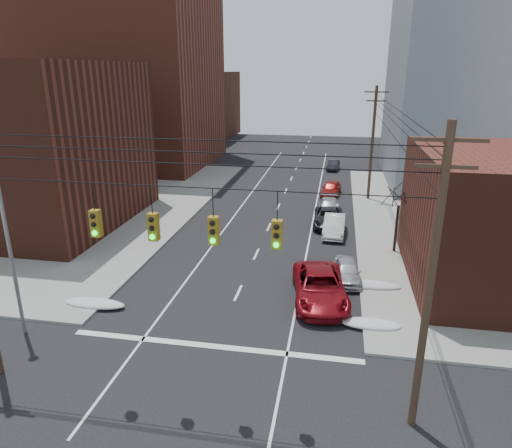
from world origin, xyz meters
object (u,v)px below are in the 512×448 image
at_px(lot_car_b, 106,200).
at_px(lot_car_c, 92,202).
at_px(lot_car_a, 88,218).
at_px(parked_car_c, 328,217).
at_px(parked_car_b, 334,225).
at_px(parked_car_d, 329,208).
at_px(red_pickup, 320,287).
at_px(parked_car_e, 331,189).
at_px(parked_car_a, 347,271).
at_px(lot_car_d, 75,208).
at_px(parked_car_f, 333,165).

xyz_separation_m(lot_car_b, lot_car_c, (-0.96, -0.70, 0.01)).
bearing_deg(lot_car_b, lot_car_a, -166.37).
bearing_deg(parked_car_c, parked_car_b, -77.26).
xyz_separation_m(parked_car_c, parked_car_d, (0.00, 2.97, -0.01)).
bearing_deg(lot_car_c, lot_car_b, -34.59).
xyz_separation_m(red_pickup, lot_car_c, (-21.27, 13.53, 0.07)).
height_order(parked_car_c, parked_car_e, parked_car_e).
xyz_separation_m(parked_car_a, lot_car_c, (-22.82, 10.62, 0.28)).
bearing_deg(parked_car_a, lot_car_d, 154.56).
height_order(lot_car_a, lot_car_d, lot_car_d).
distance_m(red_pickup, parked_car_a, 3.30).
xyz_separation_m(red_pickup, lot_car_d, (-21.72, 11.43, 0.04)).
distance_m(parked_car_a, parked_car_d, 13.45).
height_order(parked_car_d, lot_car_c, lot_car_c).
bearing_deg(parked_car_a, lot_car_b, 147.30).
bearing_deg(parked_car_b, parked_car_a, -81.63).
relative_size(parked_car_c, lot_car_c, 0.95).
relative_size(parked_car_a, parked_car_f, 1.01).
xyz_separation_m(parked_car_d, lot_car_a, (-19.45, -6.95, 0.11)).
bearing_deg(parked_car_c, parked_car_a, -83.12).
bearing_deg(parked_car_e, lot_car_a, -137.26).
xyz_separation_m(parked_car_a, parked_car_d, (-1.46, 13.37, 0.05)).
relative_size(parked_car_e, lot_car_a, 1.08).
relative_size(parked_car_d, parked_car_f, 1.27).
bearing_deg(red_pickup, parked_car_e, 81.93).
bearing_deg(parked_car_c, lot_car_a, -169.53).
xyz_separation_m(lot_car_c, lot_car_d, (-0.45, -2.10, -0.03)).
bearing_deg(parked_car_e, lot_car_b, -149.04).
xyz_separation_m(parked_car_f, lot_car_c, (-21.36, -22.50, 0.31)).
bearing_deg(parked_car_a, lot_car_c, 149.72).
height_order(red_pickup, lot_car_a, red_pickup).
bearing_deg(lot_car_b, lot_car_c, 128.54).
xyz_separation_m(parked_car_f, lot_car_d, (-21.81, -24.60, 0.27)).
xyz_separation_m(parked_car_d, parked_car_e, (0.00, 6.83, 0.04)).
bearing_deg(lot_car_d, lot_car_c, -15.04).
bearing_deg(parked_car_a, parked_car_c, 92.67).
xyz_separation_m(parked_car_b, lot_car_c, (-21.89, 2.35, 0.18)).
distance_m(parked_car_b, lot_car_a, 20.06).
bearing_deg(lot_car_c, parked_car_a, -95.40).
bearing_deg(parked_car_d, red_pickup, -91.94).
bearing_deg(parked_car_f, lot_car_d, -125.50).
xyz_separation_m(parked_car_b, parked_car_e, (-0.53, 11.93, -0.02)).
height_order(parked_car_a, lot_car_c, lot_car_c).
bearing_deg(parked_car_c, parked_car_f, 88.88).
distance_m(lot_car_a, lot_car_d, 3.16).
height_order(lot_car_a, lot_car_b, lot_car_b).
relative_size(parked_car_b, lot_car_b, 0.83).
bearing_deg(lot_car_b, parked_car_d, -81.56).
relative_size(parked_car_a, parked_car_e, 0.89).
bearing_deg(lot_car_a, parked_car_d, -78.72).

